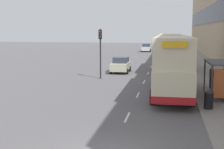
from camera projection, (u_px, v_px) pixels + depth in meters
The scene contains 15 objects.
pavement at pixel (196, 61), 48.31m from camera, with size 5.00×93.00×0.14m.
lane_mark_1 at pixel (127, 117), 17.13m from camera, with size 0.12×2.00×0.01m.
lane_mark_2 at pixel (138, 95), 23.02m from camera, with size 0.12×2.00×0.01m.
lane_mark_3 at pixel (144, 82), 28.91m from camera, with size 0.12×2.00×0.01m.
lane_mark_4 at pixel (148, 73), 34.81m from camera, with size 0.12×2.00×0.01m.
lane_mark_5 at pixel (151, 67), 40.70m from camera, with size 0.12×2.00×0.01m.
bus_shelter at pixel (222, 73), 21.13m from camera, with size 1.60×4.20×2.48m.
double_decker_bus_near at pixel (173, 64), 22.83m from camera, with size 2.85×10.73×4.30m.
double_decker_bus_ahead at pixel (170, 51), 36.74m from camera, with size 2.85×10.84×4.30m.
car_0 at pixel (146, 48), 69.83m from camera, with size 2.05×3.84×1.78m.
car_1 at pixel (121, 65), 35.28m from camera, with size 2.04×3.88×1.76m.
car_2 at pixel (169, 51), 59.32m from camera, with size 1.97×4.14×1.68m.
pedestrian_at_shelter at pixel (211, 77), 24.92m from camera, with size 0.35×0.35×1.75m.
litter_bin at pixel (209, 100), 18.35m from camera, with size 0.55×0.55×1.05m.
traffic_light_far_kerb at pixel (100, 45), 30.40m from camera, with size 0.30×0.32×4.90m.
Camera 1 is at (2.11, -11.19, 4.73)m, focal length 50.00 mm.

